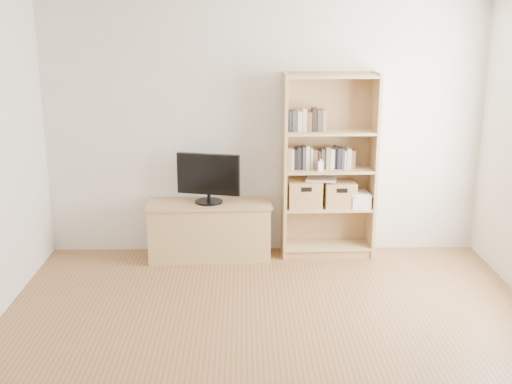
{
  "coord_description": "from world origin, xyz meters",
  "views": [
    {
      "loc": [
        -0.21,
        -4.01,
        2.42
      ],
      "look_at": [
        -0.1,
        1.9,
        0.8
      ],
      "focal_mm": 45.0,
      "sensor_mm": 36.0,
      "label": 1
    }
  ],
  "objects_px": {
    "baby_monitor": "(320,166)",
    "laptop": "(321,179)",
    "television": "(208,178)",
    "basket_left": "(304,193)",
    "bookshelf": "(329,167)",
    "tv_stand": "(210,231)",
    "basket_right": "(339,194)"
  },
  "relations": [
    {
      "from": "television",
      "to": "baby_monitor",
      "type": "relative_size",
      "value": 6.53
    },
    {
      "from": "tv_stand",
      "to": "laptop",
      "type": "height_order",
      "value": "laptop"
    },
    {
      "from": "tv_stand",
      "to": "bookshelf",
      "type": "bearing_deg",
      "value": 0.21
    },
    {
      "from": "laptop",
      "to": "basket_right",
      "type": "bearing_deg",
      "value": 12.78
    },
    {
      "from": "baby_monitor",
      "to": "basket_right",
      "type": "height_order",
      "value": "baby_monitor"
    },
    {
      "from": "tv_stand",
      "to": "basket_right",
      "type": "distance_m",
      "value": 1.39
    },
    {
      "from": "baby_monitor",
      "to": "tv_stand",
      "type": "bearing_deg",
      "value": 163.93
    },
    {
      "from": "television",
      "to": "laptop",
      "type": "distance_m",
      "value": 1.15
    },
    {
      "from": "basket_right",
      "to": "laptop",
      "type": "xyz_separation_m",
      "value": [
        -0.19,
        -0.01,
        0.16
      ]
    },
    {
      "from": "tv_stand",
      "to": "television",
      "type": "bearing_deg",
      "value": 0.0
    },
    {
      "from": "television",
      "to": "basket_right",
      "type": "distance_m",
      "value": 1.36
    },
    {
      "from": "bookshelf",
      "to": "basket_left",
      "type": "xyz_separation_m",
      "value": [
        -0.25,
        -0.01,
        -0.28
      ]
    },
    {
      "from": "tv_stand",
      "to": "baby_monitor",
      "type": "height_order",
      "value": "baby_monitor"
    },
    {
      "from": "tv_stand",
      "to": "baby_monitor",
      "type": "relative_size",
      "value": 12.38
    },
    {
      "from": "bookshelf",
      "to": "television",
      "type": "bearing_deg",
      "value": -178.66
    },
    {
      "from": "basket_left",
      "to": "laptop",
      "type": "height_order",
      "value": "laptop"
    },
    {
      "from": "basket_left",
      "to": "tv_stand",
      "type": "bearing_deg",
      "value": 178.69
    },
    {
      "from": "baby_monitor",
      "to": "laptop",
      "type": "bearing_deg",
      "value": 62.04
    },
    {
      "from": "basket_left",
      "to": "laptop",
      "type": "xyz_separation_m",
      "value": [
        0.17,
        0.0,
        0.15
      ]
    },
    {
      "from": "tv_stand",
      "to": "baby_monitor",
      "type": "distance_m",
      "value": 1.32
    },
    {
      "from": "bookshelf",
      "to": "television",
      "type": "height_order",
      "value": "bookshelf"
    },
    {
      "from": "television",
      "to": "basket_left",
      "type": "relative_size",
      "value": 1.91
    },
    {
      "from": "bookshelf",
      "to": "laptop",
      "type": "height_order",
      "value": "bookshelf"
    },
    {
      "from": "basket_left",
      "to": "laptop",
      "type": "bearing_deg",
      "value": -3.27
    },
    {
      "from": "bookshelf",
      "to": "basket_right",
      "type": "relative_size",
      "value": 5.97
    },
    {
      "from": "baby_monitor",
      "to": "laptop",
      "type": "distance_m",
      "value": 0.19
    },
    {
      "from": "television",
      "to": "basket_left",
      "type": "xyz_separation_m",
      "value": [
        0.98,
        0.05,
        -0.18
      ]
    },
    {
      "from": "bookshelf",
      "to": "laptop",
      "type": "relative_size",
      "value": 6.26
    },
    {
      "from": "tv_stand",
      "to": "basket_left",
      "type": "height_order",
      "value": "basket_left"
    },
    {
      "from": "television",
      "to": "basket_left",
      "type": "distance_m",
      "value": 0.99
    },
    {
      "from": "television",
      "to": "basket_right",
      "type": "relative_size",
      "value": 2.05
    },
    {
      "from": "tv_stand",
      "to": "baby_monitor",
      "type": "xyz_separation_m",
      "value": [
        1.13,
        -0.05,
        0.69
      ]
    }
  ]
}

